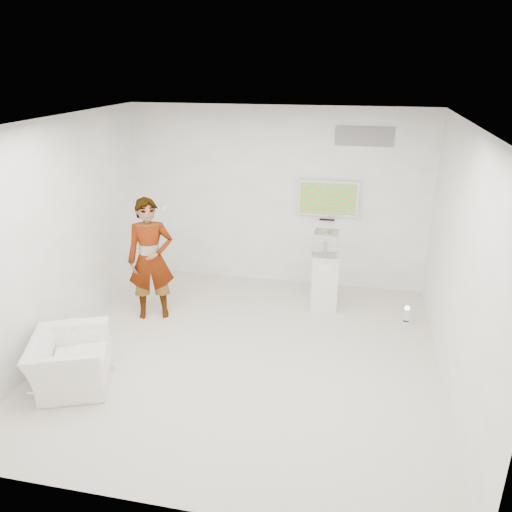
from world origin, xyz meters
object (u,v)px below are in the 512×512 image
armchair (70,361)px  floor_uplight (406,315)px  tv (328,198)px  person (151,259)px  pedestal (324,281)px

armchair → floor_uplight: bearing=-80.7°
armchair → floor_uplight: (4.03, 2.36, -0.18)m
armchair → tv: bearing=-59.1°
person → floor_uplight: bearing=-12.8°
person → pedestal: bearing=-2.9°
person → floor_uplight: person is taller
tv → armchair: tv is taller
floor_uplight → armchair: bearing=-149.6°
tv → person: 3.01m
pedestal → floor_uplight: bearing=-12.8°
tv → person: bearing=-146.2°
person → armchair: person is taller
armchair → pedestal: bearing=-67.5°
armchair → pedestal: size_ratio=1.08×
armchair → pedestal: (2.78, 2.65, 0.13)m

